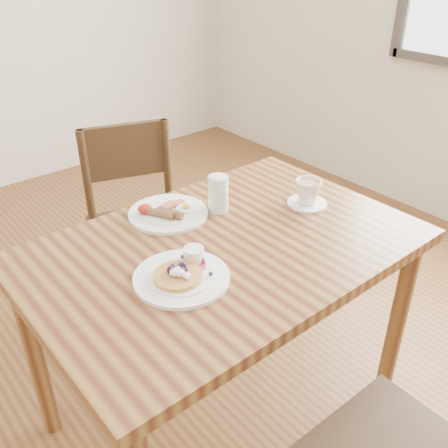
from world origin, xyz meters
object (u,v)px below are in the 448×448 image
dining_table (224,269)px  chair_far (138,219)px  teacup_saucer (308,193)px  pancake_plate (182,274)px  breakfast_plate (167,213)px  water_glass (218,194)px

dining_table → chair_far: size_ratio=1.36×
dining_table → teacup_saucer: (0.39, 0.01, 0.14)m
pancake_plate → breakfast_plate: (0.17, 0.32, -0.00)m
pancake_plate → water_glass: size_ratio=2.13×
dining_table → breakfast_plate: size_ratio=4.44×
dining_table → pancake_plate: 0.24m
teacup_saucer → breakfast_plate: bearing=149.4°
breakfast_plate → water_glass: (0.16, -0.08, 0.05)m
dining_table → water_glass: (0.12, 0.18, 0.16)m
breakfast_plate → teacup_saucer: (0.42, -0.25, 0.03)m
teacup_saucer → pancake_plate: bearing=-173.1°
dining_table → breakfast_plate: breakfast_plate is taller
dining_table → breakfast_plate: 0.28m
teacup_saucer → water_glass: bearing=147.8°
dining_table → chair_far: 0.73m
chair_far → teacup_saucer: (0.29, -0.70, 0.30)m
chair_far → pancake_plate: size_ratio=3.26×
chair_far → pancake_plate: bearing=87.3°
breakfast_plate → pancake_plate: bearing=-117.7°
chair_far → pancake_plate: chair_far is taller
teacup_saucer → water_glass: 0.32m
dining_table → water_glass: 0.27m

